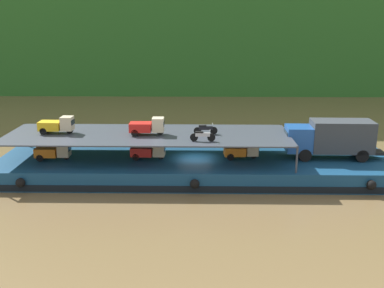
{
  "coord_description": "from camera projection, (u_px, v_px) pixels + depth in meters",
  "views": [
    {
      "loc": [
        0.36,
        -35.11,
        12.27
      ],
      "look_at": [
        -0.27,
        0.0,
        2.7
      ],
      "focal_mm": 42.53,
      "sensor_mm": 36.0,
      "label": 1
    }
  ],
  "objects": [
    {
      "name": "mini_truck_upper_stern",
      "position": [
        57.0,
        125.0,
        36.31
      ],
      "size": [
        2.77,
        1.25,
        1.38
      ],
      "color": "gold",
      "rests_on": "cargo_rack"
    },
    {
      "name": "motorcycle_upper_port",
      "position": [
        202.0,
        136.0,
        33.99
      ],
      "size": [
        1.9,
        0.55,
        0.87
      ],
      "color": "black",
      "rests_on": "cargo_rack"
    },
    {
      "name": "ground_plane",
      "position": [
        195.0,
        176.0,
        37.1
      ],
      "size": [
        400.0,
        400.0,
        0.0
      ],
      "primitive_type": "plane",
      "color": "brown"
    },
    {
      "name": "mini_truck_upper_mid",
      "position": [
        148.0,
        126.0,
        35.84
      ],
      "size": [
        2.75,
        1.22,
        1.38
      ],
      "color": "red",
      "rests_on": "cargo_rack"
    },
    {
      "name": "cargo_barge",
      "position": [
        195.0,
        167.0,
        36.88
      ],
      "size": [
        31.76,
        8.49,
        1.5
      ],
      "color": "navy",
      "rests_on": "ground"
    },
    {
      "name": "covered_lorry",
      "position": [
        331.0,
        138.0,
        36.34
      ],
      "size": [
        7.89,
        2.43,
        3.1
      ],
      "color": "#1E4C99",
      "rests_on": "cargo_barge"
    },
    {
      "name": "mini_truck_lower_aft",
      "position": [
        149.0,
        151.0,
        36.41
      ],
      "size": [
        2.79,
        1.28,
        1.38
      ],
      "color": "red",
      "rests_on": "cargo_barge"
    },
    {
      "name": "mini_truck_lower_mid",
      "position": [
        242.0,
        150.0,
        36.53
      ],
      "size": [
        2.79,
        1.29,
        1.38
      ],
      "color": "orange",
      "rests_on": "cargo_barge"
    },
    {
      "name": "motorcycle_upper_centre",
      "position": [
        205.0,
        129.0,
        36.05
      ],
      "size": [
        1.9,
        0.55,
        0.87
      ],
      "color": "black",
      "rests_on": "cargo_rack"
    },
    {
      "name": "mini_truck_lower_stern",
      "position": [
        54.0,
        151.0,
        36.23
      ],
      "size": [
        2.76,
        1.23,
        1.38
      ],
      "color": "orange",
      "rests_on": "cargo_barge"
    },
    {
      "name": "cargo_rack",
      "position": [
        148.0,
        135.0,
        36.26
      ],
      "size": [
        22.56,
        7.14,
        2.0
      ],
      "color": "#383D47",
      "rests_on": "cargo_barge"
    }
  ]
}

